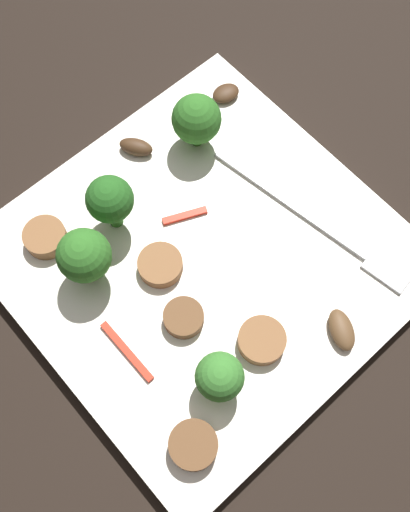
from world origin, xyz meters
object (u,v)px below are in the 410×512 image
at_px(sausage_slice_1, 262,340).
at_px(mushroom_0, 342,330).
at_px(plate, 205,260).
at_px(sausage_slice_0, 45,237).
at_px(mushroom_2, 136,147).
at_px(broccoli_floret_2, 84,256).
at_px(pepper_strip_0, 185,216).
at_px(fork, 322,226).
at_px(pepper_strip_1, 127,351).
at_px(broccoli_floret_3, 110,200).
at_px(sausage_slice_4, 160,265).
at_px(sausage_slice_3, 193,445).
at_px(sausage_slice_2, 184,318).
at_px(broccoli_floret_0, 220,377).
at_px(mushroom_1, 226,93).
at_px(broccoli_floret_1, 197,119).

xyz_separation_m(sausage_slice_1, mushroom_0, (0.03, 0.05, -0.00)).
bearing_deg(plate, sausage_slice_0, -137.67).
height_order(plate, mushroom_2, mushroom_2).
relative_size(broccoli_floret_2, pepper_strip_0, 1.53).
height_order(fork, pepper_strip_1, same).
bearing_deg(broccoli_floret_3, pepper_strip_1, -34.45).
bearing_deg(sausage_slice_4, sausage_slice_0, -145.87).
relative_size(sausage_slice_4, mushroom_0, 1.08).
relative_size(broccoli_floret_3, sausage_slice_3, 1.67).
height_order(plate, sausage_slice_2, sausage_slice_2).
distance_m(broccoli_floret_3, sausage_slice_3, 0.18).
relative_size(plate, fork, 1.51).
xyz_separation_m(plate, fork, (0.04, 0.08, 0.01)).
bearing_deg(mushroom_2, broccoli_floret_0, -22.68).
xyz_separation_m(broccoli_floret_3, sausage_slice_2, (0.09, -0.01, -0.03)).
height_order(sausage_slice_2, mushroom_0, same).
bearing_deg(sausage_slice_4, plate, 64.17).
xyz_separation_m(sausage_slice_1, pepper_strip_0, (-0.11, 0.02, -0.00)).
bearing_deg(sausage_slice_1, sausage_slice_2, -148.51).
distance_m(broccoli_floret_3, sausage_slice_1, 0.15).
xyz_separation_m(mushroom_1, pepper_strip_1, (0.12, -0.20, -0.00)).
bearing_deg(fork, broccoli_floret_1, -179.47).
relative_size(sausage_slice_1, sausage_slice_2, 1.17).
xyz_separation_m(broccoli_floret_0, mushroom_1, (-0.18, 0.17, -0.02)).
height_order(broccoli_floret_0, sausage_slice_4, broccoli_floret_0).
distance_m(broccoli_floret_1, pepper_strip_0, 0.07).
bearing_deg(plate, pepper_strip_0, 163.60).
distance_m(broccoli_floret_2, pepper_strip_0, 0.09).
bearing_deg(mushroom_1, mushroom_0, -20.48).
distance_m(fork, pepper_strip_0, 0.11).
bearing_deg(sausage_slice_0, pepper_strip_1, -4.61).
relative_size(mushroom_2, pepper_strip_1, 0.51).
bearing_deg(broccoli_floret_3, sausage_slice_1, 6.92).
xyz_separation_m(fork, pepper_strip_1, (-0.02, -0.17, -0.00)).
xyz_separation_m(broccoli_floret_3, sausage_slice_3, (0.16, -0.07, -0.03)).
height_order(broccoli_floret_1, pepper_strip_1, broccoli_floret_1).
distance_m(sausage_slice_0, mushroom_2, 0.10).
bearing_deg(fork, mushroom_0, -45.96).
bearing_deg(plate, mushroom_1, 131.44).
bearing_deg(broccoli_floret_1, mushroom_0, -8.77).
height_order(broccoli_floret_0, broccoli_floret_1, broccoli_floret_1).
height_order(fork, sausage_slice_1, sausage_slice_1).
relative_size(sausage_slice_0, mushroom_2, 1.16).
bearing_deg(sausage_slice_1, sausage_slice_4, -169.73).
xyz_separation_m(broccoli_floret_2, sausage_slice_0, (-0.04, -0.01, -0.03)).
height_order(broccoli_floret_3, sausage_slice_1, broccoli_floret_3).
bearing_deg(pepper_strip_0, mushroom_0, 9.14).
height_order(broccoli_floret_2, sausage_slice_3, broccoli_floret_2).
relative_size(sausage_slice_0, pepper_strip_1, 0.60).
xyz_separation_m(mushroom_0, pepper_strip_0, (-0.14, -0.02, -0.00)).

